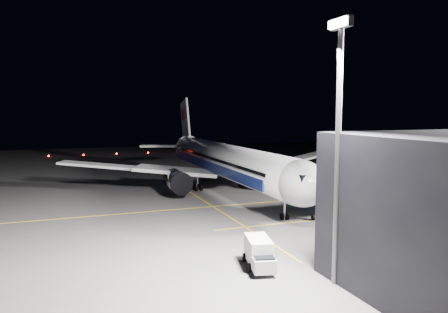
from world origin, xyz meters
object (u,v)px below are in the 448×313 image
object	(u,v)px
airliner	(225,161)
safety_cone_b	(273,194)
jet_bridge	(408,178)
baggage_tug	(302,179)
floodlight_mast_south	(338,129)
service_truck	(259,253)
safety_cone_c	(274,191)
safety_cone_a	(304,188)

from	to	relation	value
airliner	safety_cone_b	world-z (taller)	airliner
jet_bridge	baggage_tug	xyz separation A→B (m)	(-26.00, -1.17, -3.82)
jet_bridge	floodlight_mast_south	xyz separation A→B (m)	(18.00, -24.07, 7.79)
jet_bridge	service_truck	xyz separation A→B (m)	(12.80, -28.23, -3.21)
safety_cone_b	safety_cone_c	world-z (taller)	safety_cone_b
safety_cone_c	safety_cone_b	bearing A→B (deg)	-28.87
jet_bridge	floodlight_mast_south	size ratio (longest dim) A/B	1.66
airliner	service_truck	bearing A→B (deg)	-15.83
service_truck	safety_cone_a	xyz separation A→B (m)	(-31.64, 23.28, -1.07)
safety_cone_a	safety_cone_b	xyz separation A→B (m)	(2.84, -7.35, -0.03)
floodlight_mast_south	safety_cone_b	bearing A→B (deg)	160.89
service_truck	baggage_tug	xyz separation A→B (m)	(-38.79, 27.05, -0.61)
jet_bridge	safety_cone_a	size ratio (longest dim) A/B	56.64
baggage_tug	safety_cone_a	bearing A→B (deg)	-35.70
baggage_tug	safety_cone_c	world-z (taller)	baggage_tug
safety_cone_b	baggage_tug	bearing A→B (deg)	131.96
jet_bridge	service_truck	world-z (taller)	jet_bridge
service_truck	safety_cone_c	bearing A→B (deg)	164.23
airliner	safety_cone_a	distance (m)	14.61
safety_cone_b	floodlight_mast_south	bearing A→B (deg)	-19.11
baggage_tug	safety_cone_c	size ratio (longest dim) A/B	4.78
floodlight_mast_south	baggage_tug	xyz separation A→B (m)	(-44.00, 22.90, -11.61)
floodlight_mast_south	safety_cone_b	size ratio (longest dim) A/B	38.48
baggage_tug	safety_cone_c	distance (m)	12.46
airliner	safety_cone_a	size ratio (longest dim) A/B	101.23
service_truck	safety_cone_a	size ratio (longest dim) A/B	8.77
jet_bridge	safety_cone_c	bearing A→B (deg)	-149.05
service_truck	safety_cone_b	bearing A→B (deg)	164.22
safety_cone_a	service_truck	bearing A→B (deg)	-36.35
airliner	safety_cone_a	world-z (taller)	airliner
baggage_tug	safety_cone_a	size ratio (longest dim) A/B	4.13
baggage_tug	floodlight_mast_south	bearing A→B (deg)	-35.39
baggage_tug	safety_cone_c	bearing A→B (deg)	-59.99
airliner	jet_bridge	distance (m)	29.31
airliner	service_truck	world-z (taller)	airliner
jet_bridge	airliner	bearing A→B (deg)	-141.96
service_truck	baggage_tug	distance (m)	47.30
baggage_tug	safety_cone_c	xyz separation A→B (m)	(7.65, -9.82, -0.50)
jet_bridge	safety_cone_c	distance (m)	21.82
safety_cone_a	airliner	bearing A→B (deg)	-107.91
airliner	safety_cone_c	size ratio (longest dim) A/B	117.22
safety_cone_a	safety_cone_b	bearing A→B (deg)	-68.86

